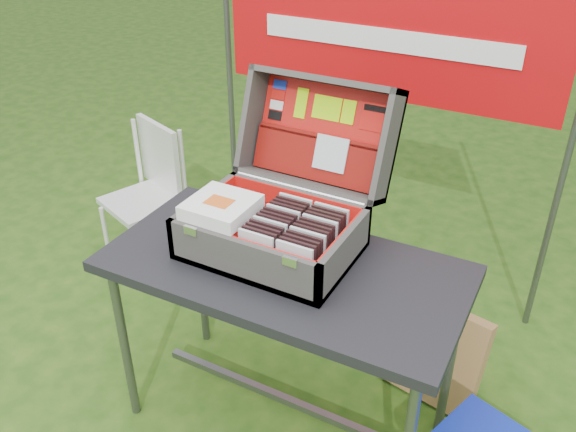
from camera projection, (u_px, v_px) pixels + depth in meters
The scene contains 90 objects.
ground at pixel (268, 410), 2.56m from camera, with size 80.00×80.00×0.00m, color #1F4610.
table at pixel (284, 348), 2.32m from camera, with size 1.26×0.63×0.79m, color black, non-canonical shape.
table_top at pixel (284, 268), 2.12m from camera, with size 1.26×0.63×0.04m, color black.
table_leg_fl at pixel (124, 344), 2.37m from camera, with size 0.04×0.04×0.75m, color #59595B.
table_leg_bl at pixel (201, 275), 2.75m from camera, with size 0.04×0.04×0.75m, color #59595B.
table_leg_br at pixel (450, 361), 2.29m from camera, with size 0.04×0.04×0.75m, color #59595B.
table_brace at pixel (285, 399), 2.46m from camera, with size 1.11×0.03×0.03m, color #59595B.
suitcase at pixel (279, 180), 2.09m from camera, with size 0.58×0.58×0.52m, color #55524D, non-canonical shape.
suitcase_base_bottom at pixel (271, 249), 2.17m from camera, with size 0.58×0.42×0.02m, color #55524D.
suitcase_base_wall_front at pixel (241, 261), 1.99m from camera, with size 0.58×0.02×0.16m, color #55524D.
suitcase_base_wall_back at pixel (297, 208), 2.29m from camera, with size 0.58×0.02×0.16m, color #55524D.
suitcase_base_wall_left at pixel (205, 214), 2.25m from camera, with size 0.02×0.42×0.16m, color #55524D.
suitcase_base_wall_right at pixel (344, 254), 2.02m from camera, with size 0.02×0.42×0.16m, color #55524D.
suitcase_liner_floor at pixel (271, 245), 2.17m from camera, with size 0.54×0.37×0.01m, color red.
suitcase_latch_left at pixel (191, 231), 2.02m from camera, with size 0.05×0.01×0.03m, color silver.
suitcase_latch_right at pixel (290, 262), 1.87m from camera, with size 0.05×0.01×0.03m, color silver.
suitcase_hinge at pixel (299, 189), 2.26m from camera, with size 0.02×0.02×0.53m, color silver.
suitcase_lid_back at pixel (324, 133), 2.34m from camera, with size 0.58×0.42×0.02m, color #55524D.
suitcase_lid_rim_far at pixel (327, 80), 2.24m from camera, with size 0.58×0.02×0.16m, color #55524D.
suitcase_lid_rim_near at pixel (308, 184), 2.32m from camera, with size 0.58×0.02×0.16m, color #55524D.
suitcase_lid_rim_left at pixel (253, 120), 2.40m from camera, with size 0.02×0.42×0.16m, color #55524D.
suitcase_lid_rim_right at pixel (388, 148), 2.17m from camera, with size 0.02×0.42×0.16m, color #55524D.
suitcase_lid_liner at pixel (323, 133), 2.33m from camera, with size 0.53×0.37×0.01m, color red.
suitcase_liner_wall_front at pixel (243, 256), 2.00m from camera, with size 0.54×0.01×0.13m, color red.
suitcase_liner_wall_back at pixel (295, 207), 2.27m from camera, with size 0.54×0.01×0.13m, color red.
suitcase_liner_wall_left at pixel (208, 212), 2.24m from camera, with size 0.01×0.37×0.13m, color red.
suitcase_liner_wall_right at pixel (340, 250), 2.02m from camera, with size 0.01×0.37×0.13m, color red.
suitcase_lid_pocket at pixel (316, 158), 2.33m from camera, with size 0.52×0.17×0.03m, color maroon.
suitcase_pocket_edge at pixel (320, 137), 2.31m from camera, with size 0.51×0.02×0.02m, color maroon.
suitcase_pocket_cd at pixel (331, 154), 2.28m from camera, with size 0.13×0.13×0.01m, color silver.
lid_sticker_cc_a at pixel (280, 85), 2.38m from camera, with size 0.06×0.04×0.00m, color #1933B2.
lid_sticker_cc_b at pixel (278, 95), 2.39m from camera, with size 0.06×0.04×0.00m, color red.
lid_sticker_cc_c at pixel (277, 105), 2.40m from camera, with size 0.06×0.04×0.00m, color white.
lid_sticker_cc_d at pixel (275, 115), 2.40m from camera, with size 0.06×0.04×0.00m, color black.
lid_card_neon_tall at pixel (301, 103), 2.35m from camera, with size 0.05×0.11×0.00m, color #ACF104.
lid_card_neon_main at pixel (327, 108), 2.30m from camera, with size 0.11×0.09×0.00m, color #ACF104.
lid_card_neon_small at pixel (348, 112), 2.27m from camera, with size 0.05×0.09×0.00m, color #ACF104.
lid_sticker_band at pixel (375, 117), 2.22m from camera, with size 0.10×0.10×0.00m, color red.
lid_sticker_band_bar at pixel (376, 109), 2.22m from camera, with size 0.09×0.02×0.00m, color black.
cd_left_0 at pixel (256, 253), 1.99m from camera, with size 0.13×0.01×0.15m, color silver.
cd_left_1 at pixel (260, 249), 2.01m from camera, with size 0.13×0.01×0.15m, color black.
cd_left_2 at pixel (263, 246), 2.02m from camera, with size 0.13×0.01×0.15m, color black.
cd_left_3 at pixel (267, 242), 2.04m from camera, with size 0.13×0.01×0.15m, color black.
cd_left_4 at pixel (270, 239), 2.06m from camera, with size 0.13×0.01×0.15m, color silver.
cd_left_5 at pixel (274, 236), 2.08m from camera, with size 0.13×0.01×0.15m, color black.
cd_left_6 at pixel (277, 233), 2.09m from camera, with size 0.13×0.01×0.15m, color black.
cd_left_7 at pixel (280, 230), 2.11m from camera, with size 0.13×0.01×0.15m, color black.
cd_left_8 at pixel (283, 226), 2.13m from camera, with size 0.13×0.01×0.15m, color silver.
cd_left_9 at pixel (286, 223), 2.15m from camera, with size 0.13×0.01×0.15m, color black.
cd_left_10 at pixel (290, 220), 2.16m from camera, with size 0.13×0.01×0.15m, color black.
cd_left_11 at pixel (293, 218), 2.18m from camera, with size 0.13×0.01×0.15m, color black.
cd_left_12 at pixel (296, 215), 2.20m from camera, with size 0.13×0.01×0.15m, color silver.
cd_right_0 at pixel (294, 264), 1.93m from camera, with size 0.13×0.01×0.15m, color silver.
cd_right_1 at pixel (298, 261), 1.95m from camera, with size 0.13×0.01×0.15m, color black.
cd_right_2 at pixel (301, 257), 1.97m from camera, with size 0.13×0.01×0.15m, color black.
cd_right_3 at pixel (304, 254), 1.98m from camera, with size 0.13×0.01×0.15m, color black.
cd_right_4 at pixel (307, 250), 2.00m from camera, with size 0.13×0.01×0.15m, color silver.
cd_right_5 at pixel (311, 247), 2.02m from camera, with size 0.13×0.01×0.15m, color black.
cd_right_6 at pixel (314, 243), 2.04m from camera, with size 0.13×0.01×0.15m, color black.
cd_right_7 at pixel (317, 240), 2.05m from camera, with size 0.13×0.01×0.15m, color black.
cd_right_8 at pixel (320, 237), 2.07m from camera, with size 0.13×0.01×0.15m, color silver.
cd_right_9 at pixel (322, 234), 2.09m from camera, with size 0.13×0.01×0.15m, color black.
cd_right_10 at pixel (325, 231), 2.11m from camera, with size 0.13×0.01×0.15m, color black.
cd_right_11 at pixel (328, 227), 2.12m from camera, with size 0.13×0.01×0.15m, color black.
cd_right_12 at pixel (331, 224), 2.14m from camera, with size 0.13×0.01×0.15m, color silver.
songbook_0 at pixel (222, 213), 2.10m from camera, with size 0.22×0.22×0.01m, color white.
songbook_1 at pixel (221, 211), 2.10m from camera, with size 0.22×0.22×0.01m, color white.
songbook_2 at pixel (221, 210), 2.10m from camera, with size 0.22×0.22×0.01m, color white.
songbook_3 at pixel (221, 209), 2.09m from camera, with size 0.22×0.22×0.01m, color white.
songbook_4 at pixel (221, 208), 2.09m from camera, with size 0.22×0.22×0.01m, color white.
songbook_5 at pixel (221, 206), 2.09m from camera, with size 0.22×0.22×0.01m, color white.
songbook_6 at pixel (221, 205), 2.08m from camera, with size 0.22×0.22×0.01m, color white.
songbook_7 at pixel (221, 204), 2.08m from camera, with size 0.22×0.22×0.01m, color white.
songbook_8 at pixel (221, 203), 2.08m from camera, with size 0.22×0.22×0.01m, color white.
songbook_9 at pixel (221, 201), 2.08m from camera, with size 0.22×0.22×0.01m, color white.
songbook_graphic at pixel (219, 202), 2.07m from camera, with size 0.09×0.07×0.00m, color #D85919.
chair at pixel (143, 203), 3.26m from camera, with size 0.36×0.40×0.80m, color silver, non-canonical shape.
chair_seat at pixel (143, 202), 3.26m from camera, with size 0.36×0.36×0.03m, color silver.
chair_backrest at pixel (159, 156), 3.28m from camera, with size 0.36×0.03×0.38m, color silver.
chair_leg_fl at pixel (107, 240), 3.31m from camera, with size 0.02×0.02×0.41m, color silver.
chair_leg_fr at pixel (151, 256), 3.18m from camera, with size 0.02×0.02×0.41m, color silver.
chair_leg_bl at pixel (144, 215), 3.54m from camera, with size 0.02×0.02×0.41m, color silver.
chair_leg_br at pixel (187, 228), 3.41m from camera, with size 0.02×0.02×0.41m, color silver.
chair_upright_left at pixel (137, 152), 3.35m from camera, with size 0.02×0.02×0.38m, color silver.
chair_upright_right at pixel (183, 164), 3.23m from camera, with size 0.02×0.02×0.38m, color silver.
cardboard_box at pixel (434, 352), 2.55m from camera, with size 0.42×0.07×0.44m, color #9D6E3B.
banner_post_left at pixel (231, 102), 3.30m from camera, with size 0.03×0.03×1.70m, color #59595B.
banner_post_right at pixel (565, 169), 2.61m from camera, with size 0.03×0.03×1.70m, color #59595B.
banner at pixel (385, 39), 2.71m from camera, with size 1.60×0.01×0.55m, color #AE080C.
banner_text at pixel (384, 40), 2.71m from camera, with size 1.20×0.00×0.10m, color white.
Camera 1 is at (0.92, -1.52, 2.01)m, focal length 38.00 mm.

